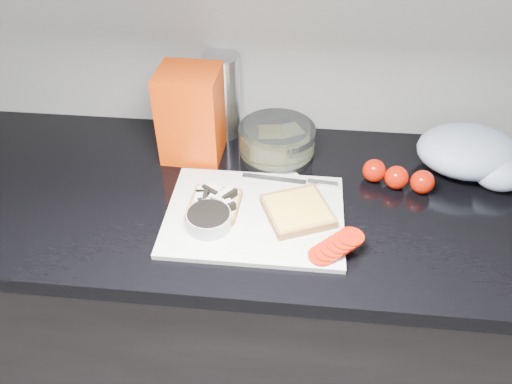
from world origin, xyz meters
TOP-DOWN VIEW (x-y plane):
  - base_cabinet at (0.00, 1.20)m, footprint 3.50×0.60m
  - countertop at (0.00, 1.20)m, footprint 3.50×0.64m
  - cutting_board at (-0.13, 1.11)m, footprint 0.40×0.30m
  - bread_left at (-0.22, 1.13)m, footprint 0.12×0.12m
  - bread_right at (-0.03, 1.12)m, footprint 0.19×0.19m
  - tomato_slices at (0.05, 1.02)m, footprint 0.13×0.11m
  - knife at (-0.03, 1.23)m, footprint 0.23×0.04m
  - seed_tub at (-0.23, 1.06)m, footprint 0.10×0.10m
  - tub_lid at (-0.07, 1.25)m, footprint 0.11×0.11m
  - glass_bowl at (-0.10, 1.36)m, footprint 0.20×0.20m
  - bread_bag at (-0.31, 1.35)m, footprint 0.15×0.14m
  - steel_canister at (-0.25, 1.46)m, footprint 0.10×0.10m
  - grocery_bag at (0.39, 1.34)m, footprint 0.27×0.23m
  - whole_tomatoes at (0.20, 1.26)m, footprint 0.17×0.09m

SIDE VIEW (x-z plane):
  - base_cabinet at x=0.00m, z-range 0.00..0.86m
  - countertop at x=0.00m, z-range 0.86..0.90m
  - tub_lid at x=-0.07m, z-range 0.90..0.91m
  - cutting_board at x=-0.13m, z-range 0.90..0.91m
  - knife at x=-0.03m, z-range 0.91..0.92m
  - bread_right at x=-0.03m, z-range 0.91..0.93m
  - bread_left at x=-0.22m, z-range 0.91..0.94m
  - tomato_slices at x=0.05m, z-range 0.91..0.94m
  - seed_tub at x=-0.23m, z-range 0.90..0.95m
  - whole_tomatoes at x=0.20m, z-range 0.90..0.96m
  - glass_bowl at x=-0.10m, z-range 0.90..0.98m
  - grocery_bag at x=0.39m, z-range 0.90..1.01m
  - steel_canister at x=-0.25m, z-range 0.90..1.13m
  - bread_bag at x=-0.31m, z-range 0.90..1.13m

